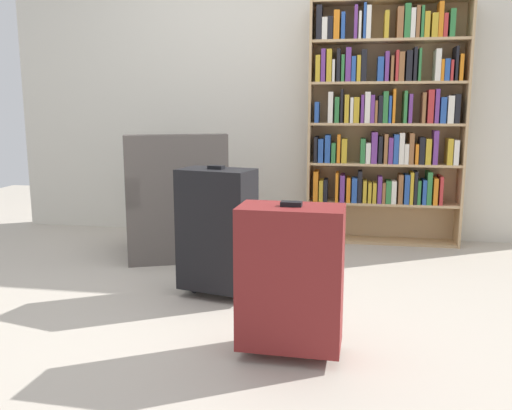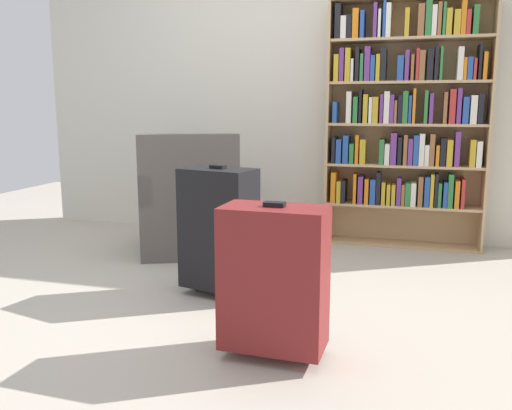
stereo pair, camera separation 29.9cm
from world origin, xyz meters
TOP-DOWN VIEW (x-y plane):
  - ground_plane at (0.00, 0.00)m, footprint 7.99×7.99m
  - back_wall at (0.00, 1.78)m, footprint 4.57×0.10m
  - bookshelf at (0.90, 1.59)m, footprint 1.20×0.25m
  - armchair at (-0.62, 0.96)m, footprint 0.91×0.91m
  - mug at (-0.09, 0.88)m, footprint 0.12×0.08m
  - suitcase_dark_red at (0.41, -0.57)m, footprint 0.46×0.26m
  - suitcase_black at (-0.09, 0.12)m, footprint 0.46×0.33m

SIDE VIEW (x-z plane):
  - ground_plane at x=0.00m, z-range 0.00..0.00m
  - mug at x=-0.09m, z-range 0.00..0.10m
  - armchair at x=-0.62m, z-range -0.13..0.77m
  - suitcase_dark_red at x=0.41m, z-range 0.01..0.71m
  - suitcase_black at x=-0.09m, z-range 0.01..0.78m
  - bookshelf at x=0.90m, z-range 0.07..1.95m
  - back_wall at x=0.00m, z-range 0.00..2.60m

